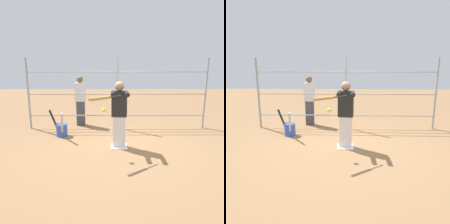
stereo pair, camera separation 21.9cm
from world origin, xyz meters
The scene contains 8 objects.
ground_plane centered at (0.00, 0.00, 0.00)m, with size 24.00×24.00×0.00m, color olive.
home_plate centered at (0.00, 0.00, 0.01)m, with size 0.40×0.40×0.02m.
fence_backstop centered at (0.00, -1.60, 1.10)m, with size 5.58×0.06×2.21m.
batter centered at (0.00, 0.02, 0.88)m, with size 0.42×0.59×1.64m.
baseball_bat_swinging centered at (0.39, 0.73, 1.35)m, with size 0.68×0.53×0.07m.
softball_in_flight centered at (0.36, 0.51, 1.06)m, with size 0.10×0.10×0.10m.
bat_bucket centered at (1.62, -0.83, 0.21)m, with size 0.55×0.62×0.78m.
bystander_behind_fence centered at (1.20, -1.97, 0.85)m, with size 0.34×0.21×1.64m.
Camera 1 is at (0.22, 5.14, 2.07)m, focal length 35.00 mm.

